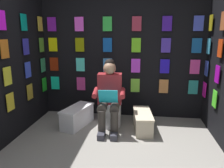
# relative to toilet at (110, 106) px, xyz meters

# --- Properties ---
(display_wall_back) EXTENTS (3.17, 0.14, 2.43)m
(display_wall_back) POSITION_rel_toilet_xyz_m (-0.15, -0.52, 0.89)
(display_wall_back) COLOR black
(display_wall_back) RESTS_ON ground
(display_wall_right) EXTENTS (0.14, 2.09, 2.43)m
(display_wall_right) POSITION_rel_toilet_xyz_m (1.43, 0.57, 0.89)
(display_wall_right) COLOR black
(display_wall_right) RESTS_ON ground
(toilet) EXTENTS (0.42, 0.57, 0.77)m
(toilet) POSITION_rel_toilet_xyz_m (0.00, 0.00, 0.00)
(toilet) COLOR white
(toilet) RESTS_ON ground
(person_reading) EXTENTS (0.54, 0.70, 1.19)m
(person_reading) POSITION_rel_toilet_xyz_m (-0.01, 0.23, 0.27)
(person_reading) COLOR maroon
(person_reading) RESTS_ON ground
(comic_longbox_near) EXTENTS (0.36, 0.73, 0.31)m
(comic_longbox_near) POSITION_rel_toilet_xyz_m (-0.58, 0.19, -0.17)
(comic_longbox_near) COLOR beige
(comic_longbox_near) RESTS_ON ground
(comic_longbox_far) EXTENTS (0.48, 0.76, 0.34)m
(comic_longbox_far) POSITION_rel_toilet_xyz_m (0.57, 0.16, -0.15)
(comic_longbox_far) COLOR silver
(comic_longbox_far) RESTS_ON ground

